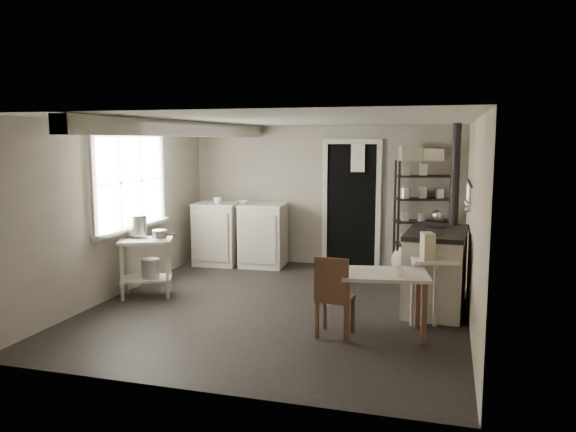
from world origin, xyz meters
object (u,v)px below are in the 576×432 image
(base_cabinets, at_px, (240,237))
(prep_table, at_px, (146,267))
(stockpot, at_px, (137,225))
(stove, at_px, (436,274))
(chair, at_px, (335,291))
(flour_sack, at_px, (403,259))
(work_table, at_px, (384,300))
(shelf_rack, at_px, (422,213))

(base_cabinets, bearing_deg, prep_table, -107.99)
(stockpot, xyz_separation_m, stove, (3.86, 0.40, -0.50))
(chair, bearing_deg, stove, 55.63)
(base_cabinets, xyz_separation_m, stove, (3.18, -1.65, -0.02))
(flour_sack, bearing_deg, work_table, -89.59)
(prep_table, distance_m, base_cabinets, 2.19)
(chair, bearing_deg, work_table, 19.87)
(prep_table, relative_size, stove, 0.62)
(base_cabinets, height_order, shelf_rack, shelf_rack)
(flour_sack, bearing_deg, stockpot, -147.82)
(prep_table, height_order, chair, chair)
(base_cabinets, relative_size, stove, 1.26)
(chair, bearing_deg, base_cabinets, 130.69)
(prep_table, distance_m, work_table, 3.27)
(stockpot, height_order, work_table, stockpot)
(prep_table, bearing_deg, stockpot, 155.38)
(stove, xyz_separation_m, chair, (-1.00, -1.26, 0.04))
(chair, bearing_deg, flour_sack, 84.79)
(prep_table, relative_size, work_table, 0.86)
(stockpot, relative_size, base_cabinets, 0.17)
(prep_table, height_order, shelf_rack, shelf_rack)
(flour_sack, bearing_deg, stove, -72.97)
(prep_table, height_order, stockpot, stockpot)
(shelf_rack, xyz_separation_m, flour_sack, (-0.25, -0.20, -0.71))
(prep_table, xyz_separation_m, stockpot, (-0.16, 0.07, 0.54))
(prep_table, xyz_separation_m, shelf_rack, (3.43, 2.37, 0.55))
(stockpot, bearing_deg, chair, -16.85)
(base_cabinets, bearing_deg, shelf_rack, 0.62)
(stockpot, distance_m, shelf_rack, 4.26)
(shelf_rack, height_order, flour_sack, shelf_rack)
(work_table, distance_m, flour_sack, 2.83)
(shelf_rack, bearing_deg, stockpot, -164.22)
(chair, distance_m, flour_sack, 3.02)
(work_table, height_order, chair, chair)
(shelf_rack, bearing_deg, stove, -98.78)
(prep_table, xyz_separation_m, stove, (3.70, 0.47, 0.04))
(stockpot, xyz_separation_m, base_cabinets, (0.68, 2.05, -0.48))
(base_cabinets, relative_size, work_table, 1.75)
(stockpot, bearing_deg, flour_sack, 32.18)
(stockpot, height_order, chair, stockpot)
(work_table, bearing_deg, chair, -164.01)
(stockpot, distance_m, chair, 3.03)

